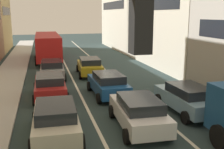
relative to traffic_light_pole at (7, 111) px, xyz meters
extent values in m
cube|color=#BBBBBB|center=(-2.25, 19.55, -3.75)|extent=(2.60, 64.00, 0.14)
cube|color=silver|center=(2.75, 19.55, -3.81)|extent=(0.16, 60.00, 0.01)
cube|color=silver|center=(6.15, 19.55, -3.81)|extent=(0.16, 60.00, 0.01)
cube|color=black|center=(-4.03, 38.05, 1.71)|extent=(0.02, 8.80, 1.10)
cube|color=beige|center=(14.35, 36.21, 1.95)|extent=(7.00, 14.57, 11.53)
cube|color=black|center=(10.84, 36.21, 2.53)|extent=(0.02, 11.73, 1.10)
cube|color=beige|center=(14.35, 21.55, 1.66)|extent=(7.00, 14.57, 10.95)
cube|color=black|center=(10.84, 21.55, 2.21)|extent=(0.02, 11.73, 1.10)
cube|color=black|center=(1.90, -0.01, 1.13)|extent=(0.28, 0.28, 0.84)
sphere|color=red|center=(1.90, 0.14, 1.39)|extent=(0.18, 0.18, 0.18)
sphere|color=#F2A519|center=(1.90, 0.14, 1.13)|extent=(0.18, 0.18, 0.18)
sphere|color=green|center=(1.90, 0.14, 0.87)|extent=(0.18, 0.18, 0.18)
cylinder|color=black|center=(6.96, 4.64, -3.34)|extent=(0.30, 0.96, 0.96)
cube|color=silver|center=(4.59, 7.31, -3.15)|extent=(2.00, 4.38, 0.70)
cube|color=#1E2328|center=(4.58, 7.11, -2.59)|extent=(1.69, 2.48, 0.52)
cylinder|color=black|center=(3.74, 8.81, -3.50)|extent=(0.25, 0.65, 0.64)
cylinder|color=black|center=(5.58, 8.73, -3.50)|extent=(0.25, 0.65, 0.64)
cylinder|color=black|center=(3.60, 5.89, -3.50)|extent=(0.25, 0.65, 0.64)
cylinder|color=black|center=(5.44, 5.81, -3.50)|extent=(0.25, 0.65, 0.64)
cube|color=beige|center=(0.91, 7.33, -3.15)|extent=(1.92, 4.35, 0.70)
cube|color=#1E2328|center=(0.90, 7.13, -2.59)|extent=(1.65, 2.45, 0.52)
cylinder|color=black|center=(0.03, 8.82, -3.50)|extent=(0.24, 0.65, 0.64)
cylinder|color=black|center=(1.87, 8.77, -3.50)|extent=(0.24, 0.65, 0.64)
cylinder|color=black|center=(-0.05, 5.90, -3.50)|extent=(0.24, 0.65, 0.64)
cylinder|color=black|center=(1.79, 5.85, -3.50)|extent=(0.24, 0.65, 0.64)
cube|color=#194C8C|center=(4.44, 12.56, -3.15)|extent=(1.91, 4.34, 0.70)
cube|color=#1E2328|center=(4.44, 12.36, -2.59)|extent=(1.64, 2.45, 0.52)
cylinder|color=black|center=(3.48, 14.00, -3.50)|extent=(0.24, 0.65, 0.64)
cylinder|color=black|center=(5.32, 14.04, -3.50)|extent=(0.24, 0.65, 0.64)
cylinder|color=black|center=(3.55, 11.07, -3.50)|extent=(0.24, 0.65, 0.64)
cylinder|color=black|center=(5.39, 11.12, -3.50)|extent=(0.24, 0.65, 0.64)
cube|color=#A51E1E|center=(0.86, 13.12, -3.15)|extent=(1.84, 4.31, 0.70)
cube|color=#1E2328|center=(0.86, 12.92, -2.59)|extent=(1.60, 2.42, 0.52)
cylinder|color=black|center=(-0.04, 14.59, -3.50)|extent=(0.23, 0.64, 0.64)
cylinder|color=black|center=(1.80, 14.58, -3.50)|extent=(0.23, 0.64, 0.64)
cylinder|color=black|center=(-0.07, 11.67, -3.50)|extent=(0.23, 0.64, 0.64)
cylinder|color=black|center=(1.77, 11.65, -3.50)|extent=(0.23, 0.64, 0.64)
cube|color=#B29319|center=(4.36, 18.87, -3.15)|extent=(2.04, 4.40, 0.70)
cube|color=#1E2328|center=(4.35, 18.67, -2.59)|extent=(1.72, 2.50, 0.52)
cylinder|color=black|center=(3.53, 20.38, -3.50)|extent=(0.26, 0.65, 0.64)
cylinder|color=black|center=(5.36, 20.28, -3.50)|extent=(0.26, 0.65, 0.64)
cylinder|color=black|center=(3.36, 17.46, -3.50)|extent=(0.26, 0.65, 0.64)
cylinder|color=black|center=(5.20, 17.36, -3.50)|extent=(0.26, 0.65, 0.64)
cube|color=gray|center=(1.21, 18.42, -3.15)|extent=(1.92, 4.35, 0.70)
cube|color=#1E2328|center=(1.20, 18.22, -2.59)|extent=(1.65, 2.45, 0.52)
cylinder|color=black|center=(0.33, 19.91, -3.50)|extent=(0.24, 0.65, 0.64)
cylinder|color=black|center=(2.17, 19.86, -3.50)|extent=(0.24, 0.65, 0.64)
cylinder|color=black|center=(0.25, 16.99, -3.50)|extent=(0.24, 0.65, 0.64)
cylinder|color=black|center=(2.08, 16.94, -3.50)|extent=(0.24, 0.65, 0.64)
cube|color=#759EB7|center=(7.79, 8.63, -3.15)|extent=(1.94, 4.36, 0.70)
cube|color=#1E2328|center=(7.80, 8.43, -2.59)|extent=(1.66, 2.46, 0.52)
cylinder|color=black|center=(6.82, 10.06, -3.50)|extent=(0.24, 0.65, 0.64)
cylinder|color=black|center=(8.66, 10.12, -3.50)|extent=(0.24, 0.65, 0.64)
cylinder|color=black|center=(6.92, 7.14, -3.50)|extent=(0.24, 0.65, 0.64)
cylinder|color=black|center=(8.76, 7.20, -3.50)|extent=(0.24, 0.65, 0.64)
cube|color=#B21919|center=(1.13, 27.66, -2.12)|extent=(2.55, 10.51, 2.40)
cube|color=black|center=(1.13, 27.66, -1.76)|extent=(2.58, 9.88, 0.70)
cylinder|color=black|center=(-0.14, 31.44, -3.32)|extent=(0.30, 1.00, 1.00)
cylinder|color=black|center=(2.36, 31.45, -3.32)|extent=(0.30, 1.00, 1.00)
cylinder|color=black|center=(-0.11, 24.51, -3.32)|extent=(0.30, 1.00, 1.00)
cylinder|color=black|center=(2.39, 24.52, -3.32)|extent=(0.30, 1.00, 1.00)
camera|label=1|loc=(0.51, -3.75, 1.28)|focal=43.80mm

